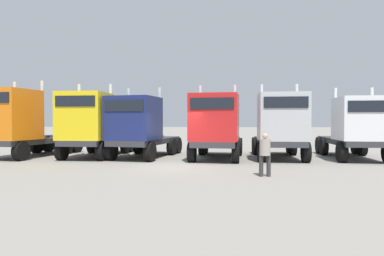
{
  "coord_description": "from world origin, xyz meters",
  "views": [
    {
      "loc": [
        2.14,
        -15.62,
        2.08
      ],
      "look_at": [
        0.48,
        4.02,
        1.67
      ],
      "focal_mm": 31.77,
      "sensor_mm": 36.0,
      "label": 1
    }
  ],
  "objects_px": {
    "semi_truck_white": "(357,127)",
    "visitor_with_camera": "(265,152)",
    "semi_truck_yellow": "(90,125)",
    "semi_truck_orange": "(19,123)",
    "semi_truck_red": "(216,126)",
    "semi_truck_navy": "(139,127)",
    "semi_truck_silver": "(280,126)"
  },
  "relations": [
    {
      "from": "semi_truck_white",
      "to": "semi_truck_orange",
      "type": "bearing_deg",
      "value": -85.33
    },
    {
      "from": "semi_truck_orange",
      "to": "semi_truck_navy",
      "type": "distance_m",
      "value": 6.79
    },
    {
      "from": "semi_truck_orange",
      "to": "semi_truck_red",
      "type": "xyz_separation_m",
      "value": [
        11.01,
        -0.11,
        -0.17
      ]
    },
    {
      "from": "semi_truck_silver",
      "to": "semi_truck_white",
      "type": "distance_m",
      "value": 4.03
    },
    {
      "from": "semi_truck_silver",
      "to": "visitor_with_camera",
      "type": "relative_size",
      "value": 3.75
    },
    {
      "from": "visitor_with_camera",
      "to": "semi_truck_orange",
      "type": "bearing_deg",
      "value": 63.44
    },
    {
      "from": "semi_truck_orange",
      "to": "semi_truck_silver",
      "type": "height_order",
      "value": "semi_truck_orange"
    },
    {
      "from": "semi_truck_orange",
      "to": "semi_truck_yellow",
      "type": "xyz_separation_m",
      "value": [
        4.0,
        0.31,
        -0.09
      ]
    },
    {
      "from": "semi_truck_orange",
      "to": "semi_truck_white",
      "type": "height_order",
      "value": "semi_truck_orange"
    },
    {
      "from": "semi_truck_orange",
      "to": "semi_truck_yellow",
      "type": "relative_size",
      "value": 1.01
    },
    {
      "from": "semi_truck_yellow",
      "to": "semi_truck_navy",
      "type": "relative_size",
      "value": 1.03
    },
    {
      "from": "semi_truck_orange",
      "to": "semi_truck_white",
      "type": "relative_size",
      "value": 1.04
    },
    {
      "from": "semi_truck_yellow",
      "to": "semi_truck_white",
      "type": "bearing_deg",
      "value": 92.49
    },
    {
      "from": "semi_truck_silver",
      "to": "visitor_with_camera",
      "type": "bearing_deg",
      "value": -13.44
    },
    {
      "from": "semi_truck_red",
      "to": "semi_truck_silver",
      "type": "xyz_separation_m",
      "value": [
        3.44,
        0.46,
        0.02
      ]
    },
    {
      "from": "semi_truck_orange",
      "to": "visitor_with_camera",
      "type": "bearing_deg",
      "value": 78.49
    },
    {
      "from": "semi_truck_orange",
      "to": "visitor_with_camera",
      "type": "xyz_separation_m",
      "value": [
        12.92,
        -5.27,
        -1.02
      ]
    },
    {
      "from": "semi_truck_navy",
      "to": "semi_truck_white",
      "type": "bearing_deg",
      "value": 101.64
    },
    {
      "from": "visitor_with_camera",
      "to": "semi_truck_silver",
      "type": "bearing_deg",
      "value": -19.64
    },
    {
      "from": "semi_truck_orange",
      "to": "semi_truck_red",
      "type": "height_order",
      "value": "semi_truck_orange"
    },
    {
      "from": "semi_truck_navy",
      "to": "semi_truck_silver",
      "type": "bearing_deg",
      "value": 101.2
    },
    {
      "from": "semi_truck_orange",
      "to": "semi_truck_red",
      "type": "bearing_deg",
      "value": 100.1
    },
    {
      "from": "semi_truck_red",
      "to": "semi_truck_silver",
      "type": "height_order",
      "value": "semi_truck_silver"
    },
    {
      "from": "semi_truck_yellow",
      "to": "semi_truck_orange",
      "type": "bearing_deg",
      "value": -83.91
    },
    {
      "from": "semi_truck_orange",
      "to": "semi_truck_yellow",
      "type": "bearing_deg",
      "value": 105.07
    },
    {
      "from": "visitor_with_camera",
      "to": "semi_truck_white",
      "type": "bearing_deg",
      "value": -48.29
    },
    {
      "from": "semi_truck_white",
      "to": "visitor_with_camera",
      "type": "xyz_separation_m",
      "value": [
        -5.56,
        -5.78,
        -0.8
      ]
    },
    {
      "from": "semi_truck_yellow",
      "to": "semi_truck_red",
      "type": "relative_size",
      "value": 1.05
    },
    {
      "from": "semi_truck_navy",
      "to": "semi_truck_red",
      "type": "relative_size",
      "value": 1.02
    },
    {
      "from": "semi_truck_white",
      "to": "semi_truck_yellow",
      "type": "bearing_deg",
      "value": -86.11
    },
    {
      "from": "semi_truck_silver",
      "to": "visitor_with_camera",
      "type": "xyz_separation_m",
      "value": [
        -1.53,
        -5.62,
        -0.88
      ]
    },
    {
      "from": "semi_truck_yellow",
      "to": "semi_truck_red",
      "type": "height_order",
      "value": "semi_truck_yellow"
    }
  ]
}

